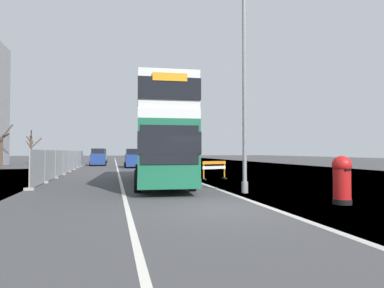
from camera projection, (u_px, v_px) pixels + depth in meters
The scene contains 11 objects.
ground at pixel (235, 209), 10.32m from camera, with size 140.00×280.00×0.10m.
double_decker_bus at pixel (160, 136), 17.86m from camera, with size 3.37×11.28×5.13m.
lamppost_foreground at pixel (244, 95), 14.07m from camera, with size 0.29×0.70×9.18m.
red_pillar_postbox at pixel (342, 178), 11.00m from camera, with size 0.66×0.66×1.68m.
roadworks_barrier at pixel (214, 168), 20.86m from camera, with size 1.80×0.85×1.20m.
construction_site_fence at pixel (69, 162), 28.10m from camera, with size 0.44×27.40×1.97m.
car_oncoming_near at pixel (133, 159), 36.41m from camera, with size 1.94×4.39×2.14m.
car_receding_mid at pixel (98, 157), 41.61m from camera, with size 2.03×3.96×2.22m.
car_receding_far at pixel (101, 156), 50.95m from camera, with size 1.93×3.83×2.24m.
bare_tree_far_verge_near at pixel (1, 145), 40.16m from camera, with size 2.79×2.43×5.42m.
bare_tree_far_verge_mid at pixel (31, 147), 46.73m from camera, with size 2.34×2.16×5.00m.
Camera 1 is at (-3.35, -9.62, 1.83)m, focal length 29.63 mm.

